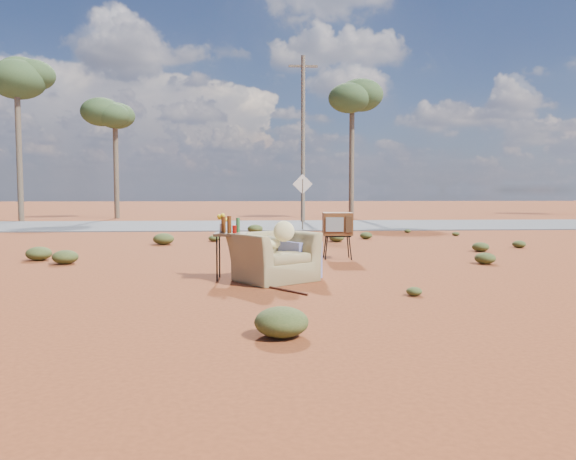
{
  "coord_description": "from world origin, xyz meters",
  "views": [
    {
      "loc": [
        -0.42,
        -9.76,
        1.57
      ],
      "look_at": [
        0.25,
        0.98,
        0.8
      ],
      "focal_mm": 35.0,
      "sensor_mm": 36.0,
      "label": 1
    }
  ],
  "objects": [
    {
      "name": "armchair",
      "position": [
        0.01,
        -0.06,
        0.52
      ],
      "size": [
        1.65,
        1.64,
        1.12
      ],
      "rotation": [
        0.0,
        0.0,
        0.61
      ],
      "color": "olive",
      "rests_on": "ground"
    },
    {
      "name": "eucalyptus_near_left",
      "position": [
        -8.0,
        22.0,
        5.45
      ],
      "size": [
        3.2,
        3.2,
        6.6
      ],
      "color": "brown",
      "rests_on": "ground"
    },
    {
      "name": "side_table",
      "position": [
        -0.84,
        0.11,
        0.84
      ],
      "size": [
        0.59,
        0.59,
        1.14
      ],
      "rotation": [
        0.0,
        0.0,
        -0.04
      ],
      "color": "#352313",
      "rests_on": "ground"
    },
    {
      "name": "ground",
      "position": [
        0.0,
        0.0,
        0.0
      ],
      "size": [
        140.0,
        140.0,
        0.0
      ],
      "primitive_type": "plane",
      "color": "brown",
      "rests_on": "ground"
    },
    {
      "name": "highway",
      "position": [
        0.0,
        15.0,
        0.02
      ],
      "size": [
        140.0,
        7.0,
        0.04
      ],
      "primitive_type": "cube",
      "color": "#565659",
      "rests_on": "ground"
    },
    {
      "name": "utility_pole_center",
      "position": [
        2.0,
        17.5,
        4.15
      ],
      "size": [
        1.4,
        0.2,
        8.0
      ],
      "color": "brown",
      "rests_on": "ground"
    },
    {
      "name": "scrub_patch",
      "position": [
        -0.82,
        4.41,
        0.14
      ],
      "size": [
        17.49,
        8.07,
        0.33
      ],
      "color": "#484F22",
      "rests_on": "ground"
    },
    {
      "name": "road_sign",
      "position": [
        1.5,
        12.0,
        1.5
      ],
      "size": [
        0.78,
        0.06,
        2.19
      ],
      "color": "brown",
      "rests_on": "ground"
    },
    {
      "name": "tv_unit",
      "position": [
        1.49,
        2.86,
        0.78
      ],
      "size": [
        0.68,
        0.56,
        1.06
      ],
      "rotation": [
        0.0,
        0.0,
        -0.05
      ],
      "color": "black",
      "rests_on": "ground"
    },
    {
      "name": "eucalyptus_left",
      "position": [
        -12.0,
        19.0,
        6.92
      ],
      "size": [
        3.2,
        3.2,
        8.1
      ],
      "color": "brown",
      "rests_on": "ground"
    },
    {
      "name": "eucalyptus_center",
      "position": [
        5.0,
        21.0,
        6.43
      ],
      "size": [
        3.2,
        3.2,
        7.6
      ],
      "color": "brown",
      "rests_on": "ground"
    },
    {
      "name": "rusty_bar",
      "position": [
        -0.03,
        -1.03,
        0.02
      ],
      "size": [
        0.86,
        1.08,
        0.04
      ],
      "primitive_type": "cylinder",
      "rotation": [
        0.0,
        1.57,
        -0.9
      ],
      "color": "#512415",
      "rests_on": "ground"
    }
  ]
}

